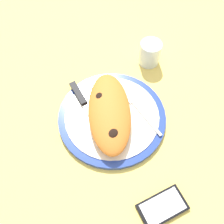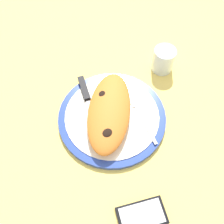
{
  "view_description": "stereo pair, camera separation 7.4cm",
  "coord_description": "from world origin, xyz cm",
  "px_view_note": "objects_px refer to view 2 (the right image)",
  "views": [
    {
      "loc": [
        -35.24,
        12.27,
        68.0
      ],
      "look_at": [
        0.0,
        0.0,
        3.86
      ],
      "focal_mm": 40.51,
      "sensor_mm": 36.0,
      "label": 1
    },
    {
      "loc": [
        -36.97,
        5.06,
        68.0
      ],
      "look_at": [
        0.0,
        0.0,
        3.86
      ],
      "focal_mm": 40.51,
      "sensor_mm": 36.0,
      "label": 2
    }
  ],
  "objects_px": {
    "fork": "(140,114)",
    "water_glass": "(163,61)",
    "calzone": "(109,112)",
    "knife": "(86,95)",
    "plate": "(112,117)",
    "smartphone": "(142,215)"
  },
  "relations": [
    {
      "from": "smartphone",
      "to": "fork",
      "type": "bearing_deg",
      "value": -10.01
    },
    {
      "from": "water_glass",
      "to": "fork",
      "type": "bearing_deg",
      "value": 148.63
    },
    {
      "from": "calzone",
      "to": "smartphone",
      "type": "xyz_separation_m",
      "value": [
        -0.28,
        -0.04,
        -0.04
      ]
    },
    {
      "from": "calzone",
      "to": "knife",
      "type": "relative_size",
      "value": 1.42
    },
    {
      "from": "fork",
      "to": "smartphone",
      "type": "relative_size",
      "value": 1.35
    },
    {
      "from": "plate",
      "to": "water_glass",
      "type": "relative_size",
      "value": 3.9
    },
    {
      "from": "fork",
      "to": "water_glass",
      "type": "relative_size",
      "value": 2.09
    },
    {
      "from": "fork",
      "to": "smartphone",
      "type": "height_order",
      "value": "fork"
    },
    {
      "from": "calzone",
      "to": "knife",
      "type": "height_order",
      "value": "calzone"
    },
    {
      "from": "calzone",
      "to": "smartphone",
      "type": "relative_size",
      "value": 2.31
    },
    {
      "from": "plate",
      "to": "calzone",
      "type": "relative_size",
      "value": 1.09
    },
    {
      "from": "plate",
      "to": "knife",
      "type": "distance_m",
      "value": 0.11
    },
    {
      "from": "smartphone",
      "to": "water_glass",
      "type": "relative_size",
      "value": 1.55
    },
    {
      "from": "plate",
      "to": "calzone",
      "type": "height_order",
      "value": "calzone"
    },
    {
      "from": "plate",
      "to": "knife",
      "type": "bearing_deg",
      "value": 41.22
    },
    {
      "from": "calzone",
      "to": "water_glass",
      "type": "bearing_deg",
      "value": -49.13
    },
    {
      "from": "fork",
      "to": "water_glass",
      "type": "distance_m",
      "value": 0.22
    },
    {
      "from": "knife",
      "to": "fork",
      "type": "bearing_deg",
      "value": -120.07
    },
    {
      "from": "calzone",
      "to": "knife",
      "type": "distance_m",
      "value": 0.11
    },
    {
      "from": "plate",
      "to": "water_glass",
      "type": "xyz_separation_m",
      "value": [
        0.17,
        -0.2,
        0.03
      ]
    },
    {
      "from": "calzone",
      "to": "fork",
      "type": "height_order",
      "value": "calzone"
    },
    {
      "from": "water_glass",
      "to": "plate",
      "type": "bearing_deg",
      "value": 131.58
    }
  ]
}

